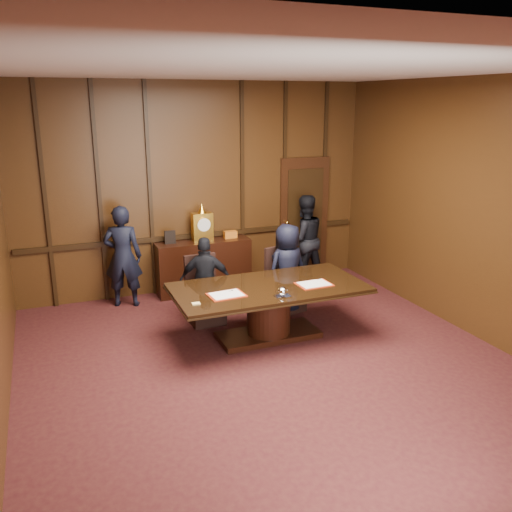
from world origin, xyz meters
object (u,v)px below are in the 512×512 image
at_px(signatory_left, 206,281).
at_px(witness_left, 123,256).
at_px(sideboard, 203,264).
at_px(signatory_right, 287,268).
at_px(conference_table, 269,303).
at_px(witness_right, 304,239).

relative_size(signatory_left, witness_left, 0.80).
height_order(sideboard, signatory_right, sideboard).
relative_size(signatory_right, witness_left, 0.86).
distance_m(conference_table, signatory_right, 1.05).
relative_size(conference_table, signatory_left, 2.00).
bearing_deg(witness_right, signatory_right, 53.26).
bearing_deg(conference_table, witness_left, 129.47).
bearing_deg(witness_right, witness_left, -0.33).
distance_m(sideboard, witness_right, 1.86).
distance_m(signatory_right, witness_right, 1.49).
bearing_deg(signatory_left, conference_table, 148.78).
xyz_separation_m(signatory_left, witness_left, (-1.00, 1.20, 0.16)).
height_order(conference_table, signatory_right, signatory_right).
bearing_deg(witness_left, signatory_left, 147.67).
relative_size(sideboard, signatory_right, 1.15).
height_order(conference_table, witness_right, witness_right).
relative_size(signatory_left, witness_right, 0.82).
distance_m(signatory_left, signatory_right, 1.30).
xyz_separation_m(sideboard, conference_table, (0.29, -2.16, 0.02)).
xyz_separation_m(conference_table, witness_right, (1.53, 2.00, 0.28)).
bearing_deg(conference_table, sideboard, 97.69).
relative_size(sideboard, witness_left, 0.98).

